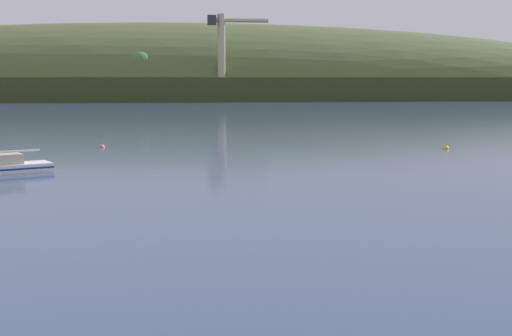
{
  "coord_description": "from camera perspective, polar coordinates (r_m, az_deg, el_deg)",
  "views": [
    {
      "loc": [
        -3.64,
        -8.05,
        5.84
      ],
      "look_at": [
        3.04,
        30.01,
        1.01
      ],
      "focal_mm": 50.65,
      "sensor_mm": 36.0,
      "label": 1
    }
  ],
  "objects": [
    {
      "name": "far_shoreline_hill",
      "position": [
        237.0,
        -6.58,
        5.75
      ],
      "size": [
        437.5,
        134.0,
        46.97
      ],
      "rotation": [
        0.0,
        0.0,
        -0.06
      ],
      "color": "#35401E",
      "rests_on": "ground"
    },
    {
      "name": "mooring_buoy_midchannel",
      "position": [
        61.89,
        14.77,
        1.48
      ],
      "size": [
        0.52,
        0.52,
        0.6
      ],
      "color": "yellow",
      "rests_on": "ground"
    },
    {
      "name": "dockside_crane",
      "position": [
        195.22,
        -2.63,
        8.73
      ],
      "size": [
        16.27,
        4.78,
        22.72
      ],
      "rotation": [
        0.0,
        0.0,
        6.23
      ],
      "color": "#4C4C51",
      "rests_on": "ground"
    },
    {
      "name": "mooring_buoy_foreground",
      "position": [
        62.39,
        -12.1,
        1.6
      ],
      "size": [
        0.54,
        0.54,
        0.62
      ],
      "color": "#E06675",
      "rests_on": "ground"
    }
  ]
}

